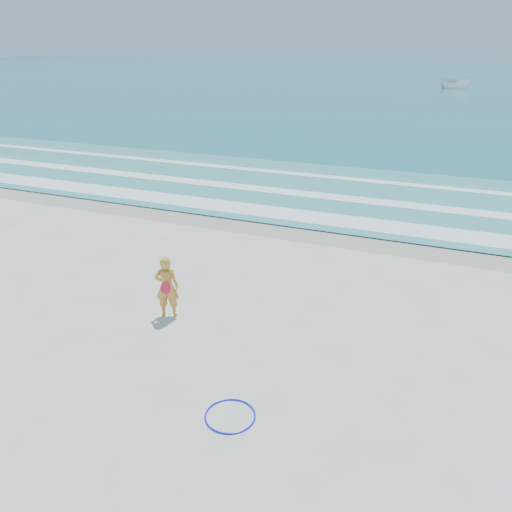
% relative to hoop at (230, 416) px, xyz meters
% --- Properties ---
extents(ground, '(400.00, 400.00, 0.00)m').
position_rel_hoop_xyz_m(ground, '(-1.46, 0.66, -0.02)').
color(ground, silver).
rests_on(ground, ground).
extents(wet_sand, '(400.00, 2.40, 0.00)m').
position_rel_hoop_xyz_m(wet_sand, '(-1.46, 9.66, -0.01)').
color(wet_sand, '#B2A893').
rests_on(wet_sand, ground).
extents(ocean, '(400.00, 190.00, 0.04)m').
position_rel_hoop_xyz_m(ocean, '(-1.46, 105.66, 0.00)').
color(ocean, '#19727F').
rests_on(ocean, ground).
extents(shallow, '(400.00, 10.00, 0.01)m').
position_rel_hoop_xyz_m(shallow, '(-1.46, 14.66, 0.03)').
color(shallow, '#59B7AD').
rests_on(shallow, ocean).
extents(foam_near, '(400.00, 1.40, 0.01)m').
position_rel_hoop_xyz_m(foam_near, '(-1.46, 10.96, 0.04)').
color(foam_near, white).
rests_on(foam_near, shallow).
extents(foam_mid, '(400.00, 0.90, 0.01)m').
position_rel_hoop_xyz_m(foam_mid, '(-1.46, 13.86, 0.04)').
color(foam_mid, white).
rests_on(foam_mid, shallow).
extents(foam_far, '(400.00, 0.60, 0.01)m').
position_rel_hoop_xyz_m(foam_far, '(-1.46, 17.16, 0.04)').
color(foam_far, white).
rests_on(foam_far, shallow).
extents(hoop, '(0.94, 0.94, 0.03)m').
position_rel_hoop_xyz_m(hoop, '(0.00, 0.00, 0.00)').
color(hoop, '#0D17F7').
rests_on(hoop, ground).
extents(boat, '(4.52, 2.65, 1.64)m').
position_rel_hoop_xyz_m(boat, '(0.77, 74.11, 0.84)').
color(boat, white).
rests_on(boat, ocean).
extents(woman, '(0.65, 0.54, 1.54)m').
position_rel_hoop_xyz_m(woman, '(-2.87, 2.65, 0.75)').
color(woman, gold).
rests_on(woman, ground).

